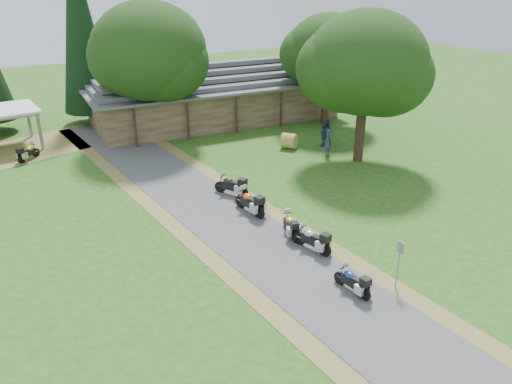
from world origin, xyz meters
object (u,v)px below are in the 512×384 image
motorcycle_row_d (250,201)px  motorcycle_row_e (231,185)px  motorcycle_row_c (290,224)px  motorcycle_carport_a (28,152)px  hay_bale (289,141)px  motorcycle_row_a (352,280)px  lodge (214,91)px  motorcycle_row_b (312,238)px

motorcycle_row_d → motorcycle_row_e: size_ratio=1.04×
motorcycle_row_d → motorcycle_row_e: (0.05, 2.53, -0.03)m
motorcycle_row_c → motorcycle_row_d: bearing=25.9°
motorcycle_row_c → motorcycle_row_d: 3.14m
motorcycle_carport_a → motorcycle_row_c: bearing=-102.9°
motorcycle_row_d → hay_bale: (7.15, 8.30, -0.15)m
motorcycle_row_a → motorcycle_row_e: (-0.50, 10.76, 0.10)m
hay_bale → lodge: bearing=100.8°
lodge → motorcycle_row_c: (-4.61, -20.98, -1.86)m
motorcycle_row_e → motorcycle_carport_a: motorcycle_row_e is taller
motorcycle_row_a → motorcycle_row_c: size_ratio=0.96×
motorcycle_row_a → motorcycle_row_b: bearing=-15.6°
lodge → motorcycle_row_d: lodge is taller
motorcycle_row_b → motorcycle_row_c: motorcycle_row_b is taller
motorcycle_row_a → motorcycle_row_c: motorcycle_row_c is taller
motorcycle_row_b → motorcycle_row_d: (-0.87, 4.76, 0.06)m
motorcycle_row_e → motorcycle_row_d: bearing=146.3°
lodge → motorcycle_row_c: lodge is taller
lodge → motorcycle_row_a: bearing=-100.3°
lodge → hay_bale: 9.98m
hay_bale → motorcycle_row_d: bearing=-130.7°
motorcycle_carport_a → hay_bale: motorcycle_carport_a is taller
lodge → motorcycle_row_c: 21.56m
motorcycle_row_d → motorcycle_row_e: 2.53m
lodge → motorcycle_row_b: lodge is taller
motorcycle_row_e → motorcycle_carport_a: 15.19m
motorcycle_carport_a → hay_bale: (17.06, -5.70, -0.04)m
lodge → hay_bale: size_ratio=19.48×
motorcycle_row_a → motorcycle_row_d: (-0.55, 8.24, 0.13)m
lodge → motorcycle_row_b: (-4.45, -22.68, -1.82)m
lodge → motorcycle_row_d: size_ratio=10.53×
motorcycle_row_e → hay_bale: (7.10, 5.77, -0.12)m
motorcycle_carport_a → motorcycle_row_b: bearing=-104.9°
motorcycle_row_a → motorcycle_row_b: 3.49m
lodge → motorcycle_row_b: bearing=-101.1°
motorcycle_row_d → motorcycle_carport_a: bearing=22.4°
motorcycle_row_b → motorcycle_row_e: 7.33m
motorcycle_row_c → motorcycle_carport_a: bearing=44.9°
motorcycle_row_a → motorcycle_row_b: size_ratio=0.90×
motorcycle_row_c → motorcycle_row_b: bearing=-161.5°
lodge → motorcycle_row_a: (-4.77, -26.16, -1.88)m
lodge → motorcycle_row_e: size_ratio=10.95×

